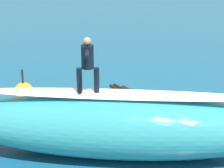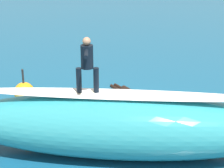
{
  "view_description": "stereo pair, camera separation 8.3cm",
  "coord_description": "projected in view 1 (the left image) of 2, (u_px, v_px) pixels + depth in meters",
  "views": [
    {
      "loc": [
        -2.74,
        12.27,
        6.33
      ],
      "look_at": [
        0.05,
        0.24,
        1.4
      ],
      "focal_mm": 64.98,
      "sensor_mm": 36.0,
      "label": 1
    },
    {
      "loc": [
        -2.82,
        12.25,
        6.33
      ],
      "look_at": [
        0.05,
        0.24,
        1.4
      ],
      "focal_mm": 64.98,
      "sensor_mm": 36.0,
      "label": 2
    }
  ],
  "objects": [
    {
      "name": "ground_plane",
      "position": [
        115.0,
        119.0,
        14.02
      ],
      "size": [
        120.0,
        120.0,
        0.0
      ],
      "primitive_type": "plane",
      "color": "#145175"
    },
    {
      "name": "wave_crest",
      "position": [
        120.0,
        126.0,
        11.57
      ],
      "size": [
        9.76,
        3.59,
        1.86
      ],
      "primitive_type": "ellipsoid",
      "rotation": [
        0.0,
        0.0,
        0.15
      ],
      "color": "teal",
      "rests_on": "ground_plane"
    },
    {
      "name": "wave_foam_lip",
      "position": [
        121.0,
        94.0,
        11.21
      ],
      "size": [
        8.13,
        1.98,
        0.08
      ],
      "primitive_type": "ellipsoid",
      "rotation": [
        0.0,
        0.0,
        0.15
      ],
      "color": "white",
      "rests_on": "wave_crest"
    },
    {
      "name": "surfboard_riding",
      "position": [
        88.0,
        93.0,
        11.27
      ],
      "size": [
        1.95,
        1.02,
        0.08
      ],
      "primitive_type": "ellipsoid",
      "rotation": [
        0.0,
        0.0,
        0.27
      ],
      "color": "#EAE5C6",
      "rests_on": "wave_crest"
    },
    {
      "name": "surfer_riding",
      "position": [
        88.0,
        61.0,
        10.92
      ],
      "size": [
        0.61,
        1.46,
        1.57
      ],
      "rotation": [
        0.0,
        0.0,
        0.27
      ],
      "color": "black",
      "rests_on": "surfboard_riding"
    },
    {
      "name": "surfboard_paddling",
      "position": [
        129.0,
        98.0,
        15.63
      ],
      "size": [
        1.96,
        1.93,
        0.09
      ],
      "primitive_type": "ellipsoid",
      "rotation": [
        0.0,
        0.0,
        2.37
      ],
      "color": "yellow",
      "rests_on": "ground_plane"
    },
    {
      "name": "surfer_paddling",
      "position": [
        127.0,
        92.0,
        15.67
      ],
      "size": [
        1.45,
        1.42,
        0.33
      ],
      "rotation": [
        0.0,
        0.0,
        2.37
      ],
      "color": "black",
      "rests_on": "surfboard_paddling"
    },
    {
      "name": "buoy_marker",
      "position": [
        24.0,
        92.0,
        15.23
      ],
      "size": [
        0.77,
        0.77,
        1.3
      ],
      "color": "orange",
      "rests_on": "ground_plane"
    },
    {
      "name": "foam_patch_mid",
      "position": [
        18.0,
        116.0,
        14.13
      ],
      "size": [
        0.96,
        0.96,
        0.1
      ],
      "primitive_type": "ellipsoid",
      "rotation": [
        0.0,
        0.0,
        0.82
      ],
      "color": "white",
      "rests_on": "ground_plane"
    },
    {
      "name": "foam_patch_far",
      "position": [
        206.0,
        136.0,
        12.82
      ],
      "size": [
        1.0,
        0.73,
        0.11
      ],
      "primitive_type": "ellipsoid",
      "rotation": [
        0.0,
        0.0,
        0.19
      ],
      "color": "white",
      "rests_on": "ground_plane"
    }
  ]
}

